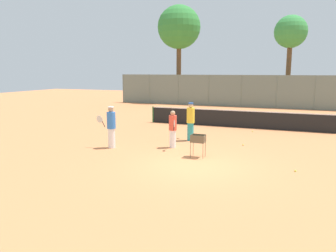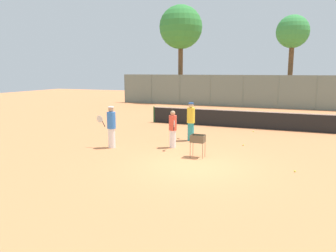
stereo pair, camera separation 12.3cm
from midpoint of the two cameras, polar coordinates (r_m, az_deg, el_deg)
ground_plane at (r=12.11m, az=4.73°, el=-6.94°), size 80.00×80.00×0.00m
tennis_net at (r=20.47m, az=12.16°, el=1.29°), size 11.30×0.10×1.07m
back_fence at (r=31.94m, az=15.88°, el=5.80°), size 28.92×0.08×3.05m
tree_0 at (r=37.12m, az=2.33°, el=16.71°), size 4.67×4.67×10.46m
tree_1 at (r=34.68m, az=20.97°, el=14.84°), size 3.11×3.11×8.70m
player_white_outfit at (r=16.22m, az=4.22°, el=0.86°), size 0.62×0.84×1.90m
player_red_cap at (r=14.87m, az=-9.61°, el=-0.08°), size 0.95×0.39×1.88m
player_yellow_shirt at (r=14.70m, az=1.08°, el=-0.48°), size 0.53×0.83×1.69m
ball_cart at (r=13.13m, az=5.44°, el=-2.52°), size 0.56×0.41×0.92m
tennis_ball_0 at (r=15.65m, az=13.20°, el=-3.23°), size 0.07×0.07×0.07m
tennis_ball_1 at (r=17.72m, az=0.84°, el=-1.48°), size 0.07×0.07×0.07m
tennis_ball_2 at (r=12.19m, az=21.50°, el=-7.32°), size 0.07×0.07×0.07m
tennis_ball_3 at (r=19.27m, az=14.79°, el=-0.90°), size 0.07×0.07×0.07m
parked_car at (r=36.33m, az=19.58°, el=4.66°), size 4.20×1.70×1.60m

